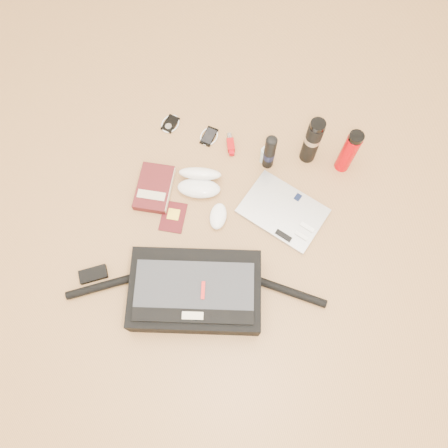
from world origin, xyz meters
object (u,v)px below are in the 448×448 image
object	(u,v)px
book	(155,188)
laptop	(283,212)
messenger_bag	(195,291)
thermos_black	(312,141)
thermos_red	(349,152)

from	to	relation	value
book	laptop	bearing A→B (deg)	-1.60
messenger_bag	thermos_black	xyz separation A→B (m)	(0.26, 0.75, 0.07)
laptop	book	xyz separation A→B (m)	(-0.56, -0.07, 0.01)
book	thermos_red	xyz separation A→B (m)	(0.74, 0.38, 0.10)
book	thermos_black	xyz separation A→B (m)	(0.59, 0.37, 0.11)
messenger_bag	thermos_red	xyz separation A→B (m)	(0.42, 0.75, 0.06)
messenger_bag	thermos_black	bearing A→B (deg)	54.12
book	thermos_red	size ratio (longest dim) A/B	0.96
messenger_bag	laptop	bearing A→B (deg)	46.06
book	thermos_red	bearing A→B (deg)	17.59
book	messenger_bag	bearing A→B (deg)	-58.48
thermos_red	messenger_bag	bearing A→B (deg)	-119.08
laptop	thermos_black	bearing A→B (deg)	100.48
messenger_bag	book	size ratio (longest dim) A/B	4.17
laptop	thermos_red	bearing A→B (deg)	74.06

